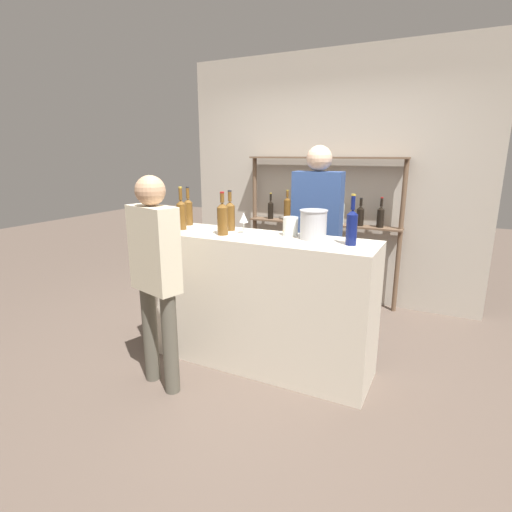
{
  "coord_description": "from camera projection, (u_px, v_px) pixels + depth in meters",
  "views": [
    {
      "loc": [
        1.37,
        -2.71,
        1.7
      ],
      "look_at": [
        0.0,
        0.0,
        0.92
      ],
      "focal_mm": 28.0,
      "sensor_mm": 36.0,
      "label": 1
    }
  ],
  "objects": [
    {
      "name": "cork_jar",
      "position": [
        290.0,
        226.0,
        3.09
      ],
      "size": [
        0.12,
        0.12,
        0.15
      ],
      "color": "silver",
      "rests_on": "bar_counter"
    },
    {
      "name": "counter_bottle_4",
      "position": [
        230.0,
        215.0,
        3.29
      ],
      "size": [
        0.08,
        0.08,
        0.33
      ],
      "color": "brown",
      "rests_on": "bar_counter"
    },
    {
      "name": "counter_bottle_2",
      "position": [
        181.0,
        214.0,
        3.32
      ],
      "size": [
        0.08,
        0.08,
        0.36
      ],
      "color": "brown",
      "rests_on": "bar_counter"
    },
    {
      "name": "ground_plane",
      "position": [
        256.0,
        361.0,
        3.37
      ],
      "size": [
        16.0,
        16.0,
        0.0
      ],
      "primitive_type": "plane",
      "color": "brown"
    },
    {
      "name": "back_wall",
      "position": [
        328.0,
        180.0,
        4.63
      ],
      "size": [
        3.48,
        0.12,
        2.8
      ],
      "primitive_type": "cube",
      "color": "#B2A899",
      "rests_on": "ground_plane"
    },
    {
      "name": "ice_bucket",
      "position": [
        313.0,
        225.0,
        2.96
      ],
      "size": [
        0.21,
        0.21,
        0.22
      ],
      "color": "#B2B2B7",
      "rests_on": "bar_counter"
    },
    {
      "name": "counter_bottle_1",
      "position": [
        352.0,
        226.0,
        2.76
      ],
      "size": [
        0.08,
        0.08,
        0.35
      ],
      "color": "#0F1956",
      "rests_on": "bar_counter"
    },
    {
      "name": "counter_bottle_3",
      "position": [
        223.0,
        218.0,
        3.1
      ],
      "size": [
        0.08,
        0.08,
        0.34
      ],
      "color": "brown",
      "rests_on": "bar_counter"
    },
    {
      "name": "counter_bottle_0",
      "position": [
        188.0,
        211.0,
        3.53
      ],
      "size": [
        0.07,
        0.07,
        0.34
      ],
      "color": "brown",
      "rests_on": "bar_counter"
    },
    {
      "name": "wine_glass",
      "position": [
        244.0,
        218.0,
        3.17
      ],
      "size": [
        0.07,
        0.07,
        0.17
      ],
      "color": "silver",
      "rests_on": "bar_counter"
    },
    {
      "name": "customer_left",
      "position": [
        155.0,
        267.0,
        2.8
      ],
      "size": [
        0.42,
        0.27,
        1.56
      ],
      "rotation": [
        0.0,
        0.0,
        1.3
      ],
      "color": "#575347",
      "rests_on": "ground_plane"
    },
    {
      "name": "server_behind_counter",
      "position": [
        317.0,
        225.0,
        3.77
      ],
      "size": [
        0.47,
        0.23,
        1.77
      ],
      "rotation": [
        0.0,
        0.0,
        -1.5
      ],
      "color": "#121C33",
      "rests_on": "ground_plane"
    },
    {
      "name": "bar_counter",
      "position": [
        256.0,
        301.0,
        3.23
      ],
      "size": [
        1.88,
        0.53,
        1.08
      ],
      "primitive_type": "cube",
      "color": "beige",
      "rests_on": "ground_plane"
    },
    {
      "name": "back_shelf",
      "position": [
        323.0,
        208.0,
        4.55
      ],
      "size": [
        1.78,
        0.18,
        1.66
      ],
      "color": "brown",
      "rests_on": "ground_plane"
    }
  ]
}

